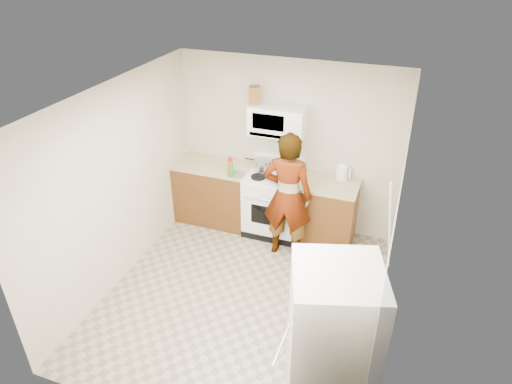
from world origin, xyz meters
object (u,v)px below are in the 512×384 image
at_px(microwave, 278,120).
at_px(kettle, 342,172).
at_px(gas_range, 273,202).
at_px(person, 287,196).
at_px(saucepan, 263,164).
at_px(fridge, 331,351).

bearing_deg(microwave, kettle, 5.29).
distance_m(gas_range, microwave, 1.22).
xyz_separation_m(gas_range, person, (0.33, -0.45, 0.41)).
relative_size(gas_range, saucepan, 4.49).
bearing_deg(microwave, saucepan, -173.04).
bearing_deg(fridge, kettle, 82.04).
bearing_deg(fridge, saucepan, 102.19).
xyz_separation_m(gas_range, microwave, (0.00, 0.13, 1.21)).
bearing_deg(fridge, microwave, 98.86).
height_order(person, kettle, person).
xyz_separation_m(microwave, kettle, (0.91, 0.08, -0.67)).
relative_size(microwave, kettle, 3.96).
bearing_deg(gas_range, kettle, 13.07).
relative_size(microwave, saucepan, 3.02).
relative_size(person, kettle, 9.36).
bearing_deg(person, microwave, -62.45).
height_order(gas_range, fridge, fridge).
bearing_deg(kettle, fridge, -97.41).
bearing_deg(saucepan, fridge, -60.93).
height_order(gas_range, microwave, microwave).
bearing_deg(saucepan, microwave, 6.96).
distance_m(fridge, kettle, 2.98).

